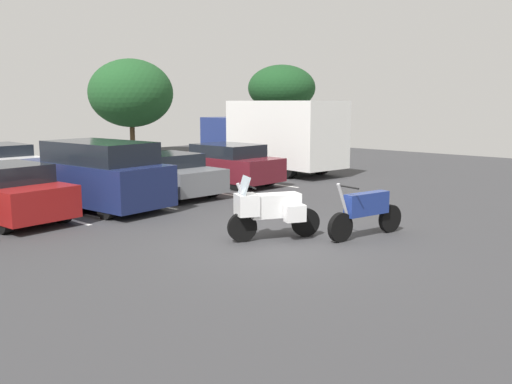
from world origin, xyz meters
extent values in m
cube|color=#38383A|center=(0.00, 0.00, -0.05)|extent=(44.00, 44.00, 0.10)
cylinder|color=black|center=(-0.42, 0.69, 0.32)|extent=(0.62, 0.41, 0.64)
cylinder|color=black|center=(0.88, -0.02, 0.32)|extent=(0.62, 0.41, 0.64)
cube|color=white|center=(0.23, 0.34, 0.75)|extent=(1.18, 0.90, 0.51)
cylinder|color=#B2B2B7|center=(-0.32, 0.63, 0.73)|extent=(0.48, 0.30, 1.11)
cylinder|color=black|center=(-0.25, 0.59, 1.19)|extent=(0.33, 0.56, 0.04)
cube|color=white|center=(-0.34, 0.64, 0.80)|extent=(0.62, 0.65, 0.46)
cube|color=#B2C1CC|center=(-0.38, 0.67, 1.23)|extent=(0.35, 0.46, 0.39)
cube|color=white|center=(0.35, -0.13, 0.62)|extent=(0.50, 0.42, 0.36)
cube|color=white|center=(0.69, 0.49, 0.62)|extent=(0.50, 0.42, 0.36)
cylinder|color=black|center=(0.99, -0.86, 0.32)|extent=(0.65, 0.25, 0.64)
cylinder|color=black|center=(2.53, -1.19, 0.32)|extent=(0.65, 0.25, 0.64)
cube|color=navy|center=(1.76, -1.03, 0.75)|extent=(1.21, 0.50, 0.50)
cylinder|color=#B2B2B7|center=(1.11, -0.89, 0.73)|extent=(0.51, 0.17, 1.11)
cylinder|color=black|center=(1.19, -0.91, 1.18)|extent=(0.16, 0.61, 0.04)
cube|color=silver|center=(-1.80, 6.85, 0.00)|extent=(0.12, 4.65, 0.01)
cube|color=silver|center=(0.92, 6.85, 0.00)|extent=(0.12, 4.65, 0.01)
cube|color=silver|center=(3.63, 6.85, 0.00)|extent=(0.12, 4.65, 0.01)
cube|color=silver|center=(6.35, 6.85, 0.00)|extent=(0.12, 4.65, 0.01)
cube|color=maroon|center=(-2.94, 6.67, 0.61)|extent=(2.03, 4.31, 0.78)
cube|color=black|center=(-2.93, 6.48, 1.22)|extent=(1.74, 2.04, 0.45)
cylinder|color=black|center=(-2.29, 8.15, 0.34)|extent=(0.26, 0.69, 0.68)
cylinder|color=black|center=(-3.60, 5.20, 0.34)|extent=(0.26, 0.69, 0.68)
cylinder|color=black|center=(-2.10, 5.29, 0.34)|extent=(0.26, 0.69, 0.68)
cube|color=navy|center=(-0.44, 6.52, 0.74)|extent=(2.24, 4.92, 1.10)
cube|color=black|center=(-0.42, 6.24, 1.59)|extent=(1.97, 3.28, 0.59)
cylinder|color=black|center=(-1.38, 8.08, 0.30)|extent=(0.26, 0.62, 0.60)
cylinder|color=black|center=(0.26, 8.20, 0.30)|extent=(0.26, 0.62, 0.60)
cylinder|color=black|center=(-1.14, 4.83, 0.30)|extent=(0.26, 0.62, 0.60)
cylinder|color=black|center=(0.49, 4.95, 0.30)|extent=(0.26, 0.62, 0.60)
cube|color=slate|center=(2.26, 6.91, 0.57)|extent=(2.09, 4.53, 0.72)
cube|color=black|center=(2.25, 6.69, 1.14)|extent=(1.82, 1.95, 0.42)
cylinder|color=black|center=(1.51, 8.46, 0.32)|extent=(0.25, 0.65, 0.64)
cylinder|color=black|center=(3.14, 8.38, 0.32)|extent=(0.25, 0.65, 0.64)
cylinder|color=black|center=(1.37, 5.44, 0.32)|extent=(0.25, 0.65, 0.64)
cylinder|color=black|center=(3.00, 5.36, 0.32)|extent=(0.25, 0.65, 0.64)
cube|color=maroon|center=(5.24, 7.19, 0.62)|extent=(1.92, 4.59, 0.81)
cube|color=black|center=(5.23, 6.91, 1.24)|extent=(1.74, 2.33, 0.44)
cylinder|color=black|center=(4.45, 8.76, 0.32)|extent=(0.23, 0.65, 0.65)
cylinder|color=black|center=(6.06, 8.74, 0.32)|extent=(0.23, 0.65, 0.65)
cylinder|color=black|center=(4.42, 5.65, 0.32)|extent=(0.23, 0.65, 0.65)
cylinder|color=black|center=(6.02, 5.63, 0.32)|extent=(0.23, 0.65, 0.65)
cylinder|color=black|center=(0.46, 14.92, 0.33)|extent=(0.24, 0.66, 0.65)
cylinder|color=black|center=(0.36, 11.88, 0.33)|extent=(0.24, 0.66, 0.65)
cube|color=navy|center=(9.39, 10.85, 1.31)|extent=(2.49, 2.22, 1.91)
cube|color=white|center=(8.98, 7.35, 1.69)|extent=(2.85, 5.30, 2.66)
cylinder|color=black|center=(8.43, 10.89, 0.45)|extent=(0.40, 0.93, 0.90)
cylinder|color=black|center=(10.34, 10.66, 0.45)|extent=(0.40, 0.93, 0.90)
cylinder|color=black|center=(7.90, 6.34, 0.45)|extent=(0.40, 0.93, 0.90)
cylinder|color=black|center=(9.81, 6.12, 0.45)|extent=(0.40, 0.93, 0.90)
cylinder|color=#4C3823|center=(9.80, 19.43, 0.77)|extent=(0.28, 0.28, 1.54)
ellipsoid|color=#1E4C23|center=(9.80, 19.43, 3.45)|extent=(4.76, 4.76, 3.84)
cylinder|color=#4C3823|center=(19.54, 16.48, 1.18)|extent=(0.31, 0.31, 2.37)
ellipsoid|color=#19421E|center=(19.54, 16.48, 3.87)|extent=(4.43, 4.43, 3.00)
camera|label=1|loc=(-8.69, -7.37, 2.98)|focal=38.75mm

